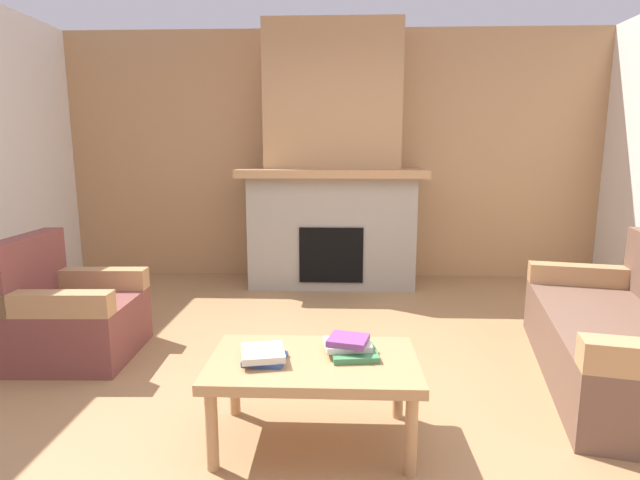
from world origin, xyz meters
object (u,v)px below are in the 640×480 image
(coffee_table, at_px, (313,369))
(armchair, at_px, (70,316))
(fireplace, at_px, (332,175))
(couch, at_px, (630,338))

(coffee_table, bearing_deg, armchair, 150.91)
(fireplace, xyz_separation_m, couch, (1.86, -2.31, -0.88))
(fireplace, xyz_separation_m, coffee_table, (-0.04, -3.03, -0.79))
(fireplace, bearing_deg, couch, -51.17)
(fireplace, relative_size, armchair, 3.18)
(couch, distance_m, armchair, 3.64)
(fireplace, height_order, coffee_table, fireplace)
(coffee_table, bearing_deg, couch, 20.55)
(armchair, bearing_deg, coffee_table, -29.09)
(couch, relative_size, coffee_table, 1.94)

